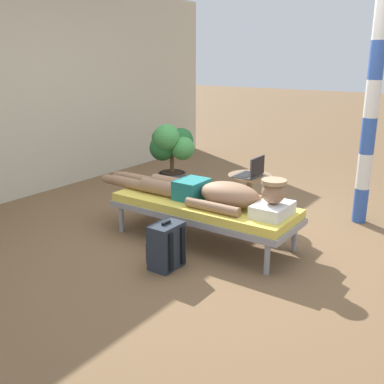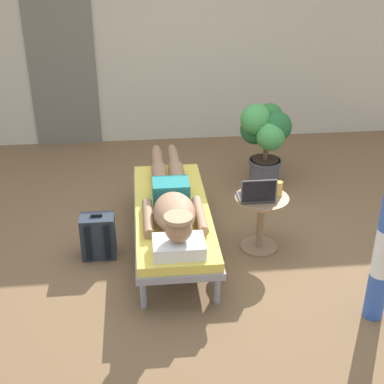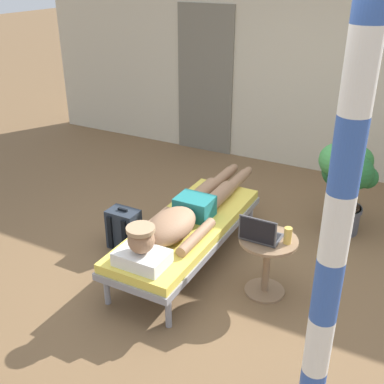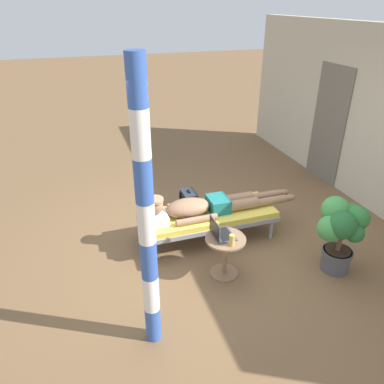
{
  "view_description": "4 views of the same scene",
  "coord_description": "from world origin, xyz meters",
  "px_view_note": "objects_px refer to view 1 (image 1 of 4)",
  "views": [
    {
      "loc": [
        -3.73,
        -2.26,
        1.78
      ],
      "look_at": [
        -0.38,
        0.09,
        0.53
      ],
      "focal_mm": 42.22,
      "sensor_mm": 36.0,
      "label": 1
    },
    {
      "loc": [
        -0.51,
        -4.2,
        2.76
      ],
      "look_at": [
        -0.07,
        -0.02,
        0.6
      ],
      "focal_mm": 50.95,
      "sensor_mm": 36.0,
      "label": 2
    },
    {
      "loc": [
        1.53,
        -3.21,
        2.54
      ],
      "look_at": [
        -0.24,
        0.11,
        0.7
      ],
      "focal_mm": 44.36,
      "sensor_mm": 36.0,
      "label": 3
    },
    {
      "loc": [
        3.78,
        -1.52,
        2.98
      ],
      "look_at": [
        -0.38,
        -0.15,
        0.69
      ],
      "focal_mm": 34.41,
      "sensor_mm": 36.0,
      "label": 4
    }
  ],
  "objects_px": {
    "drink_glass": "(256,166)",
    "backpack": "(166,246)",
    "laptop": "(252,171)",
    "lounge_chair": "(203,208)",
    "side_table": "(249,189)",
    "potted_plant": "(171,148)",
    "porch_post": "(372,99)",
    "person_reclining": "(209,192)"
  },
  "relations": [
    {
      "from": "backpack",
      "to": "potted_plant",
      "type": "distance_m",
      "value": 2.26
    },
    {
      "from": "lounge_chair",
      "to": "potted_plant",
      "type": "height_order",
      "value": "potted_plant"
    },
    {
      "from": "person_reclining",
      "to": "porch_post",
      "type": "distance_m",
      "value": 1.98
    },
    {
      "from": "laptop",
      "to": "backpack",
      "type": "distance_m",
      "value": 1.45
    },
    {
      "from": "laptop",
      "to": "backpack",
      "type": "relative_size",
      "value": 0.73
    },
    {
      "from": "person_reclining",
      "to": "potted_plant",
      "type": "xyz_separation_m",
      "value": [
        1.12,
        1.32,
        0.09
      ]
    },
    {
      "from": "laptop",
      "to": "backpack",
      "type": "height_order",
      "value": "laptop"
    },
    {
      "from": "side_table",
      "to": "potted_plant",
      "type": "relative_size",
      "value": 0.55
    },
    {
      "from": "lounge_chair",
      "to": "side_table",
      "type": "distance_m",
      "value": 0.8
    },
    {
      "from": "laptop",
      "to": "backpack",
      "type": "xyz_separation_m",
      "value": [
        -1.4,
        0.08,
        -0.39
      ]
    },
    {
      "from": "drink_glass",
      "to": "potted_plant",
      "type": "xyz_separation_m",
      "value": [
        0.18,
        1.33,
        0.02
      ]
    },
    {
      "from": "laptop",
      "to": "lounge_chair",
      "type": "bearing_deg",
      "value": 169.69
    },
    {
      "from": "side_table",
      "to": "laptop",
      "type": "height_order",
      "value": "laptop"
    },
    {
      "from": "laptop",
      "to": "side_table",
      "type": "bearing_deg",
      "value": 40.52
    },
    {
      "from": "drink_glass",
      "to": "potted_plant",
      "type": "relative_size",
      "value": 0.15
    },
    {
      "from": "potted_plant",
      "to": "porch_post",
      "type": "distance_m",
      "value": 2.51
    },
    {
      "from": "laptop",
      "to": "porch_post",
      "type": "relative_size",
      "value": 0.12
    },
    {
      "from": "laptop",
      "to": "potted_plant",
      "type": "distance_m",
      "value": 1.44
    },
    {
      "from": "porch_post",
      "to": "lounge_chair",
      "type": "bearing_deg",
      "value": 142.59
    },
    {
      "from": "laptop",
      "to": "drink_glass",
      "type": "distance_m",
      "value": 0.22
    },
    {
      "from": "person_reclining",
      "to": "backpack",
      "type": "bearing_deg",
      "value": 179.83
    },
    {
      "from": "lounge_chair",
      "to": "porch_post",
      "type": "height_order",
      "value": "porch_post"
    },
    {
      "from": "person_reclining",
      "to": "drink_glass",
      "type": "relative_size",
      "value": 15.76
    },
    {
      "from": "potted_plant",
      "to": "porch_post",
      "type": "height_order",
      "value": "porch_post"
    },
    {
      "from": "lounge_chair",
      "to": "laptop",
      "type": "xyz_separation_m",
      "value": [
        0.73,
        -0.13,
        0.24
      ]
    },
    {
      "from": "lounge_chair",
      "to": "porch_post",
      "type": "bearing_deg",
      "value": -37.41
    },
    {
      "from": "person_reclining",
      "to": "backpack",
      "type": "xyz_separation_m",
      "value": [
        -0.67,
        0.0,
        -0.32
      ]
    },
    {
      "from": "lounge_chair",
      "to": "laptop",
      "type": "height_order",
      "value": "laptop"
    },
    {
      "from": "side_table",
      "to": "porch_post",
      "type": "bearing_deg",
      "value": -57.2
    },
    {
      "from": "backpack",
      "to": "lounge_chair",
      "type": "bearing_deg",
      "value": 4.87
    },
    {
      "from": "person_reclining",
      "to": "laptop",
      "type": "height_order",
      "value": "laptop"
    },
    {
      "from": "drink_glass",
      "to": "backpack",
      "type": "height_order",
      "value": "drink_glass"
    },
    {
      "from": "laptop",
      "to": "porch_post",
      "type": "distance_m",
      "value": 1.44
    },
    {
      "from": "side_table",
      "to": "porch_post",
      "type": "height_order",
      "value": "porch_post"
    },
    {
      "from": "side_table",
      "to": "person_reclining",
      "type": "bearing_deg",
      "value": 178.34
    },
    {
      "from": "drink_glass",
      "to": "side_table",
      "type": "bearing_deg",
      "value": -176.3
    },
    {
      "from": "potted_plant",
      "to": "laptop",
      "type": "bearing_deg",
      "value": -105.53
    },
    {
      "from": "lounge_chair",
      "to": "drink_glass",
      "type": "bearing_deg",
      "value": -4.38
    },
    {
      "from": "lounge_chair",
      "to": "side_table",
      "type": "relative_size",
      "value": 3.57
    },
    {
      "from": "porch_post",
      "to": "side_table",
      "type": "bearing_deg",
      "value": 122.8
    },
    {
      "from": "side_table",
      "to": "backpack",
      "type": "relative_size",
      "value": 1.23
    },
    {
      "from": "laptop",
      "to": "drink_glass",
      "type": "xyz_separation_m",
      "value": [
        0.21,
        0.06,
        0.01
      ]
    }
  ]
}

